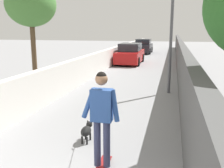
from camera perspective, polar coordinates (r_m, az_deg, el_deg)
ground_plane at (r=16.68m, az=6.56°, el=3.14°), size 80.00×80.00×0.00m
wall_left at (r=15.13m, az=-3.36°, el=4.67°), size 48.00×0.30×1.26m
fence_right at (r=14.47m, az=15.13°, el=5.07°), size 48.00×0.30×1.83m
tree_left_near at (r=11.47m, az=-17.67°, el=16.43°), size 2.07×2.07×4.50m
lamp_post at (r=10.58m, az=13.30°, el=15.41°), size 0.36×0.36×4.82m
skateboard at (r=5.05m, az=-2.20°, el=-17.91°), size 0.80×0.21×0.08m
person_skateboarder at (r=4.61m, az=-2.31°, el=-6.29°), size 0.22×0.71×1.79m
dog at (r=6.10m, az=-5.70°, el=-10.27°), size 1.42×0.81×1.06m
car_near at (r=19.73m, az=4.08°, el=6.67°), size 4.29×1.80×1.54m
car_far at (r=28.53m, az=7.04°, el=8.30°), size 4.19×1.80×1.54m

